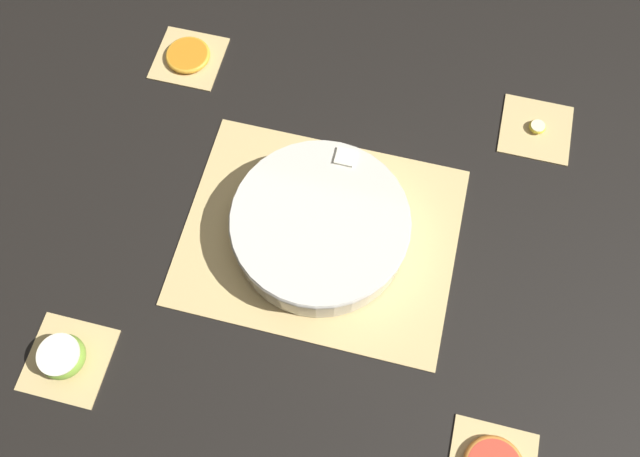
{
  "coord_description": "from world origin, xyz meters",
  "views": [
    {
      "loc": [
        -0.09,
        0.38,
        0.97
      ],
      "look_at": [
        0.0,
        0.0,
        0.03
      ],
      "focal_mm": 35.0,
      "sensor_mm": 36.0,
      "label": 1
    }
  ],
  "objects_px": {
    "orange_slice_whole": "(188,55)",
    "banana_coin_single": "(537,127)",
    "fruit_salad_bowl": "(320,226)",
    "apple_half": "(62,357)"
  },
  "relations": [
    {
      "from": "orange_slice_whole",
      "to": "banana_coin_single",
      "type": "bearing_deg",
      "value": 180.0
    },
    {
      "from": "fruit_salad_bowl",
      "to": "orange_slice_whole",
      "type": "bearing_deg",
      "value": -41.8
    },
    {
      "from": "apple_half",
      "to": "orange_slice_whole",
      "type": "distance_m",
      "value": 0.59
    },
    {
      "from": "fruit_salad_bowl",
      "to": "orange_slice_whole",
      "type": "distance_m",
      "value": 0.44
    },
    {
      "from": "apple_half",
      "to": "banana_coin_single",
      "type": "xyz_separation_m",
      "value": [
        -0.66,
        -0.59,
        -0.02
      ]
    },
    {
      "from": "apple_half",
      "to": "banana_coin_single",
      "type": "bearing_deg",
      "value": -138.21
    },
    {
      "from": "fruit_salad_bowl",
      "to": "orange_slice_whole",
      "type": "height_order",
      "value": "fruit_salad_bowl"
    },
    {
      "from": "orange_slice_whole",
      "to": "fruit_salad_bowl",
      "type": "bearing_deg",
      "value": 138.2
    },
    {
      "from": "fruit_salad_bowl",
      "to": "apple_half",
      "type": "distance_m",
      "value": 0.44
    },
    {
      "from": "apple_half",
      "to": "banana_coin_single",
      "type": "height_order",
      "value": "apple_half"
    }
  ]
}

